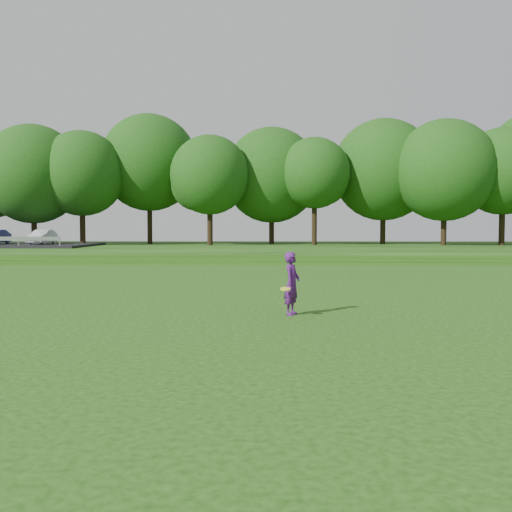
{
  "coord_description": "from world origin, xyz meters",
  "views": [
    {
      "loc": [
        2.7,
        -13.86,
        2.27
      ],
      "look_at": [
        2.32,
        4.64,
        1.3
      ],
      "focal_mm": 40.0,
      "sensor_mm": 36.0,
      "label": 1
    }
  ],
  "objects": [
    {
      "name": "treeline",
      "position": [
        0.0,
        38.0,
        8.1
      ],
      "size": [
        104.0,
        7.0,
        15.0
      ],
      "primitive_type": null,
      "color": "#1D4610",
      "rests_on": "berm"
    },
    {
      "name": "berm",
      "position": [
        0.0,
        34.0,
        0.3
      ],
      "size": [
        130.0,
        30.0,
        0.6
      ],
      "primitive_type": "cube",
      "color": "#183F0C",
      "rests_on": "ground"
    },
    {
      "name": "woman",
      "position": [
        3.32,
        0.64,
        0.81
      ],
      "size": [
        0.59,
        0.94,
        1.61
      ],
      "color": "#4E1768",
      "rests_on": "ground"
    },
    {
      "name": "ground",
      "position": [
        0.0,
        0.0,
        0.0
      ],
      "size": [
        140.0,
        140.0,
        0.0
      ],
      "primitive_type": "plane",
      "color": "#183F0C",
      "rests_on": "ground"
    },
    {
      "name": "walking_path",
      "position": [
        0.0,
        20.0,
        0.02
      ],
      "size": [
        130.0,
        1.6,
        0.04
      ],
      "primitive_type": "cube",
      "color": "gray",
      "rests_on": "ground"
    }
  ]
}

